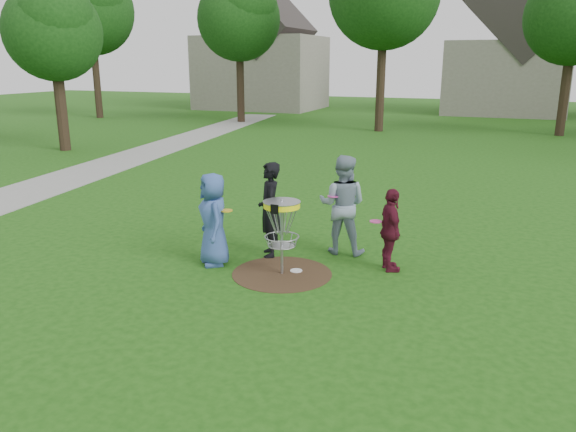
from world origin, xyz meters
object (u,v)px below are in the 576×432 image
(player_black, at_px, (270,210))
(player_maroon, at_px, (391,230))
(player_blue, at_px, (213,219))
(player_grey, at_px, (342,205))
(disc_golf_basket, at_px, (282,219))

(player_black, bearing_deg, player_maroon, 63.35)
(player_blue, bearing_deg, player_black, 95.52)
(player_grey, xyz_separation_m, disc_golf_basket, (-0.66, -1.53, 0.04))
(player_maroon, bearing_deg, disc_golf_basket, 88.87)
(player_black, relative_size, player_maroon, 1.21)
(player_maroon, height_order, disc_golf_basket, player_maroon)
(player_grey, distance_m, disc_golf_basket, 1.66)
(player_blue, distance_m, player_maroon, 3.24)
(player_maroon, bearing_deg, player_black, 63.16)
(player_black, relative_size, disc_golf_basket, 1.34)
(player_blue, bearing_deg, player_maroon, 64.54)
(player_blue, distance_m, player_black, 1.13)
(player_maroon, bearing_deg, player_blue, 77.49)
(player_blue, xyz_separation_m, disc_golf_basket, (1.37, -0.02, 0.15))
(player_blue, bearing_deg, disc_golf_basket, 48.16)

